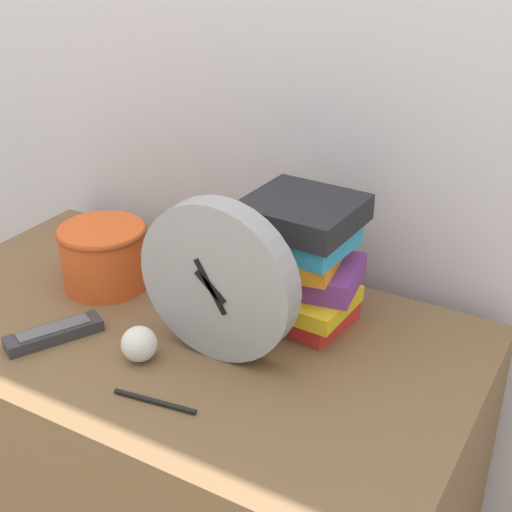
{
  "coord_description": "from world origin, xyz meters",
  "views": [
    {
      "loc": [
        0.63,
        -0.53,
        1.41
      ],
      "look_at": [
        0.13,
        0.34,
        0.89
      ],
      "focal_mm": 50.0,
      "sensor_mm": 36.0,
      "label": 1
    }
  ],
  "objects": [
    {
      "name": "wall_back",
      "position": [
        0.0,
        0.64,
        1.2
      ],
      "size": [
        6.0,
        0.04,
        2.4
      ],
      "color": "silver",
      "rests_on": "ground_plane"
    },
    {
      "name": "pen",
      "position": [
        0.09,
        0.1,
        0.75
      ],
      "size": [
        0.13,
        0.03,
        0.01
      ],
      "color": "black",
      "rests_on": "desk"
    },
    {
      "name": "tv_remote",
      "position": [
        -0.15,
        0.15,
        0.76
      ],
      "size": [
        0.11,
        0.16,
        0.02
      ],
      "color": "#333338",
      "rests_on": "desk"
    },
    {
      "name": "crumpled_paper_ball",
      "position": [
        0.01,
        0.18,
        0.78
      ],
      "size": [
        0.06,
        0.06,
        0.06
      ],
      "color": "white",
      "rests_on": "desk"
    },
    {
      "name": "basket",
      "position": [
        -0.2,
        0.34,
        0.81
      ],
      "size": [
        0.16,
        0.16,
        0.12
      ],
      "color": "#E05623",
      "rests_on": "desk"
    },
    {
      "name": "desk_clock",
      "position": [
        0.11,
        0.26,
        0.88
      ],
      "size": [
        0.26,
        0.05,
        0.26
      ],
      "color": "#99999E",
      "rests_on": "desk"
    },
    {
      "name": "desk",
      "position": [
        0.0,
        0.29,
        0.37
      ],
      "size": [
        1.01,
        0.57,
        0.75
      ],
      "color": "brown",
      "rests_on": "ground_plane"
    },
    {
      "name": "book_stack",
      "position": [
        0.15,
        0.42,
        0.86
      ],
      "size": [
        0.25,
        0.19,
        0.22
      ],
      "color": "red",
      "rests_on": "desk"
    }
  ]
}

